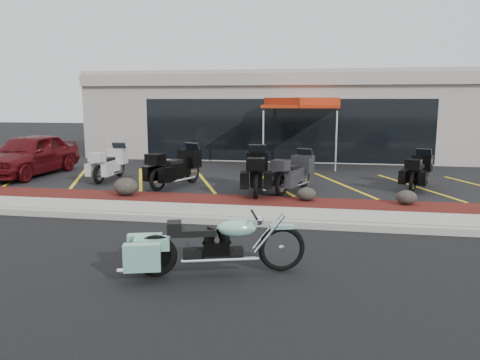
% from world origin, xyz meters
% --- Properties ---
extents(ground, '(90.00, 90.00, 0.00)m').
position_xyz_m(ground, '(0.00, 0.00, 0.00)').
color(ground, black).
rests_on(ground, ground).
extents(curb, '(24.00, 0.25, 0.15)m').
position_xyz_m(curb, '(0.00, 0.90, 0.07)').
color(curb, gray).
rests_on(curb, ground).
extents(sidewalk, '(24.00, 1.20, 0.15)m').
position_xyz_m(sidewalk, '(0.00, 1.60, 0.07)').
color(sidewalk, gray).
rests_on(sidewalk, ground).
extents(mulch_bed, '(24.00, 1.20, 0.16)m').
position_xyz_m(mulch_bed, '(0.00, 2.80, 0.08)').
color(mulch_bed, black).
rests_on(mulch_bed, ground).
extents(upper_lot, '(26.00, 9.60, 0.15)m').
position_xyz_m(upper_lot, '(0.00, 8.20, 0.07)').
color(upper_lot, black).
rests_on(upper_lot, ground).
extents(dealership_building, '(18.00, 8.16, 4.00)m').
position_xyz_m(dealership_building, '(0.00, 14.47, 2.01)').
color(dealership_building, gray).
rests_on(dealership_building, ground).
extents(boulder_left, '(0.68, 0.57, 0.49)m').
position_xyz_m(boulder_left, '(-3.71, 2.83, 0.40)').
color(boulder_left, black).
rests_on(boulder_left, mulch_bed).
extents(boulder_mid, '(0.49, 0.41, 0.35)m').
position_xyz_m(boulder_mid, '(1.20, 2.99, 0.33)').
color(boulder_mid, black).
rests_on(boulder_mid, mulch_bed).
extents(boulder_right, '(0.51, 0.42, 0.36)m').
position_xyz_m(boulder_right, '(3.68, 2.97, 0.34)').
color(boulder_right, black).
rests_on(boulder_right, mulch_bed).
extents(hero_cruiser, '(2.92, 1.49, 1.00)m').
position_xyz_m(hero_cruiser, '(0.97, -1.83, 0.50)').
color(hero_cruiser, '#76B79F').
rests_on(hero_cruiser, ground).
extents(touring_white, '(0.82, 2.03, 1.17)m').
position_xyz_m(touring_white, '(-5.24, 5.85, 0.74)').
color(touring_white, beige).
rests_on(touring_white, upper_lot).
extents(touring_black_front, '(1.62, 2.36, 1.28)m').
position_xyz_m(touring_black_front, '(-2.46, 5.10, 0.79)').
color(touring_black_front, black).
rests_on(touring_black_front, upper_lot).
extents(touring_black_mid, '(1.12, 2.32, 1.30)m').
position_xyz_m(touring_black_mid, '(-0.33, 4.65, 0.80)').
color(touring_black_mid, black).
rests_on(touring_black_mid, upper_lot).
extents(touring_grey, '(1.49, 2.18, 1.19)m').
position_xyz_m(touring_grey, '(1.06, 4.88, 0.74)').
color(touring_grey, '#2B2B30').
rests_on(touring_grey, upper_lot).
extents(touring_black_rear, '(1.40, 2.10, 1.14)m').
position_xyz_m(touring_black_rear, '(4.62, 5.90, 0.72)').
color(touring_black_rear, black).
rests_on(touring_black_rear, upper_lot).
extents(parked_car, '(1.79, 4.30, 1.45)m').
position_xyz_m(parked_car, '(-8.45, 5.59, 0.88)').
color(parked_car, '#4C0A0F').
rests_on(parked_car, upper_lot).
extents(traffic_cone, '(0.40, 0.40, 0.44)m').
position_xyz_m(traffic_cone, '(-0.64, 8.23, 0.37)').
color(traffic_cone, red).
rests_on(traffic_cone, upper_lot).
extents(popup_canopy, '(3.54, 3.54, 2.69)m').
position_xyz_m(popup_canopy, '(0.72, 9.77, 2.59)').
color(popup_canopy, silver).
rests_on(popup_canopy, upper_lot).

